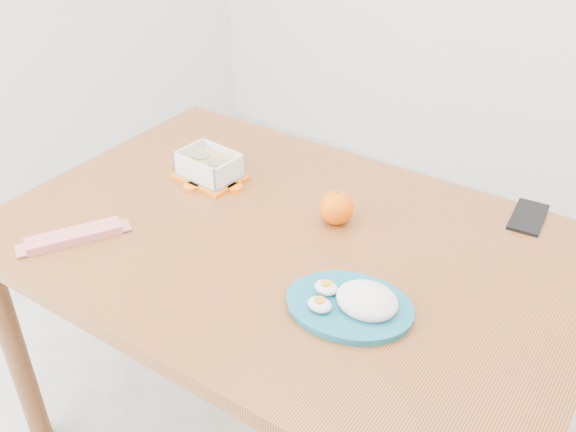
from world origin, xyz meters
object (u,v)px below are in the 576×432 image
Objects in this scene: dining_table at (288,266)px; smartphone at (528,217)px; food_container at (209,166)px; orange_fruit at (336,208)px; rice_plate at (355,302)px.

dining_table is 0.60m from smartphone.
orange_fruit is (0.39, 0.02, 0.00)m from food_container.
orange_fruit reaches higher than rice_plate.
dining_table is 7.52× the size of food_container.
food_container is 0.82m from smartphone.
rice_plate is 0.57m from smartphone.
orange_fruit reaches higher than smartphone.
food_container is 1.24× the size of smartphone.
rice_plate is (0.26, -0.13, 0.11)m from dining_table.
food_container is 0.39m from orange_fruit.
dining_table is 4.49× the size of rice_plate.
orange_fruit is (0.06, 0.12, 0.13)m from dining_table.
dining_table is 9.31× the size of smartphone.
smartphone is at bearing 25.38° from food_container.
orange_fruit reaches higher than food_container.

